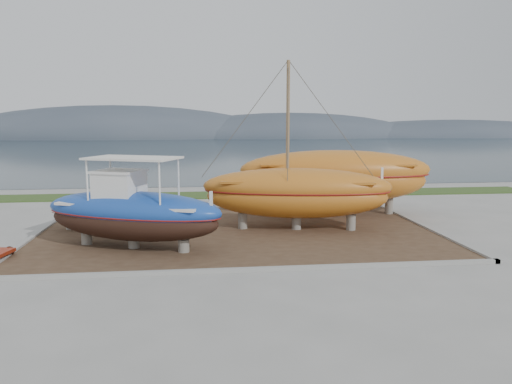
{
  "coord_description": "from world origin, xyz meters",
  "views": [
    {
      "loc": [
        -1.76,
        -18.75,
        5.28
      ],
      "look_at": [
        0.88,
        4.0,
        1.9
      ],
      "focal_mm": 35.0,
      "sensor_mm": 36.0,
      "label": 1
    }
  ],
  "objects_px": {
    "blue_caique": "(132,203)",
    "orange_sailboat": "(297,147)",
    "white_dinghy": "(95,216)",
    "orange_bare_hull": "(335,183)"
  },
  "relations": [
    {
      "from": "blue_caique",
      "to": "orange_bare_hull",
      "type": "height_order",
      "value": "blue_caique"
    },
    {
      "from": "orange_sailboat",
      "to": "blue_caique",
      "type": "bearing_deg",
      "value": -149.78
    },
    {
      "from": "white_dinghy",
      "to": "orange_sailboat",
      "type": "relative_size",
      "value": 0.47
    },
    {
      "from": "blue_caique",
      "to": "orange_bare_hull",
      "type": "relative_size",
      "value": 0.74
    },
    {
      "from": "blue_caique",
      "to": "orange_bare_hull",
      "type": "bearing_deg",
      "value": 54.55
    },
    {
      "from": "blue_caique",
      "to": "orange_sailboat",
      "type": "bearing_deg",
      "value": 43.05
    },
    {
      "from": "white_dinghy",
      "to": "orange_bare_hull",
      "type": "height_order",
      "value": "orange_bare_hull"
    },
    {
      "from": "white_dinghy",
      "to": "orange_bare_hull",
      "type": "relative_size",
      "value": 0.4
    },
    {
      "from": "blue_caique",
      "to": "white_dinghy",
      "type": "distance_m",
      "value": 4.49
    },
    {
      "from": "white_dinghy",
      "to": "orange_bare_hull",
      "type": "bearing_deg",
      "value": 23.24
    }
  ]
}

